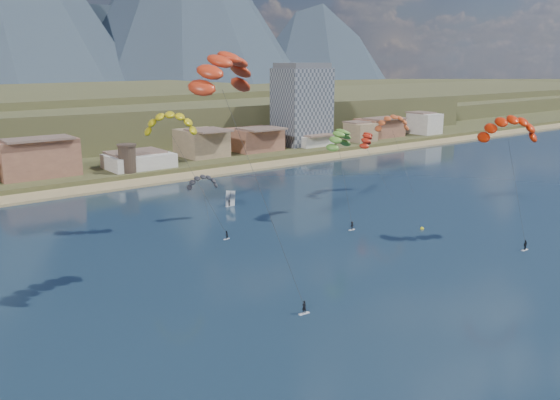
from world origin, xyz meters
The scene contains 14 objects.
ground centered at (0.00, 0.00, 0.00)m, with size 2400.00×2400.00×0.00m, color black.
beach centered at (0.00, 106.00, 0.25)m, with size 2200.00×12.00×0.90m.
foothills centered at (22.39, 232.47, 9.08)m, with size 940.00×210.00×18.00m.
apartment_tower centered at (85.00, 128.00, 17.82)m, with size 20.00×16.00×32.00m.
watchtower centered at (5.00, 114.00, 6.37)m, with size 5.82×5.82×8.60m.
kitesurfer_red centered at (-17.53, 23.12, 34.38)m, with size 14.85×21.20×38.53m.
kitesurfer_yellow centered at (-9.30, 56.36, 23.39)m, with size 12.02×16.85×27.10m.
kitesurfer_orange centered at (42.10, 12.39, 22.80)m, with size 12.82×14.36×25.94m.
kitesurfer_green centered at (26.16, 44.10, 18.45)m, with size 11.78×14.86×22.02m.
distant_kite_dark centered at (0.05, 60.54, 9.20)m, with size 7.94×6.30×12.53m.
distant_kite_orange centered at (56.85, 55.57, 19.25)m, with size 10.83×7.82×22.29m.
distant_kite_red centered at (46.43, 55.40, 15.49)m, with size 8.87×8.09×18.42m.
windsurfer centered at (11.20, 66.89, 1.21)m, with size 2.20×2.40×3.81m.
buoy centered at (33.03, 24.99, 0.13)m, with size 0.77×0.77×0.77m.
Camera 1 is at (-63.32, -50.15, 35.38)m, focal length 37.00 mm.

